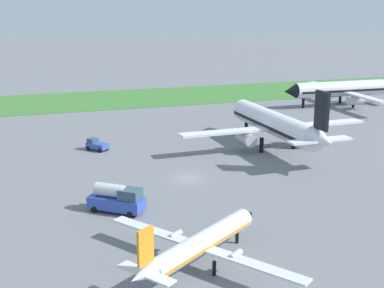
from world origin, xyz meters
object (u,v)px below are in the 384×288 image
Objects in this scene: airplane_parked_jet_far at (344,89)px; airplane_foreground_turboprop at (201,243)px; fuel_truck_near_gate at (117,199)px; pushback_tug_midfield at (97,145)px; airplane_midfield_jet at (275,124)px.

airplane_foreground_turboprop is at bearing 49.72° from airplane_parked_jet_far.
airplane_parked_jet_far is at bearing 76.21° from fuel_truck_near_gate.
pushback_tug_midfield is (1.62, 27.44, -0.67)m from fuel_truck_near_gate.
pushback_tug_midfield is (-28.18, 8.51, -3.29)m from airplane_midfield_jet.
airplane_parked_jet_far is 0.96× the size of airplane_midfield_jet.
airplane_parked_jet_far is at bearing 13.36° from airplane_foreground_turboprop.
airplane_foreground_turboprop is 43.04m from pushback_tug_midfield.
airplane_midfield_jet reaches higher than fuel_truck_near_gate.
airplane_foreground_turboprop is at bearing -34.17° from fuel_truck_near_gate.
airplane_midfield_jet reaches higher than airplane_parked_jet_far.
airplane_midfield_jet reaches higher than airplane_foreground_turboprop.
fuel_truck_near_gate is (-62.90, -48.67, -2.44)m from airplane_parked_jet_far.
pushback_tug_midfield is at bearing 125.10° from fuel_truck_near_gate.
airplane_parked_jet_far is at bearing -111.39° from pushback_tug_midfield.
fuel_truck_near_gate is (-29.80, -18.93, -2.62)m from airplane_midfield_jet.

